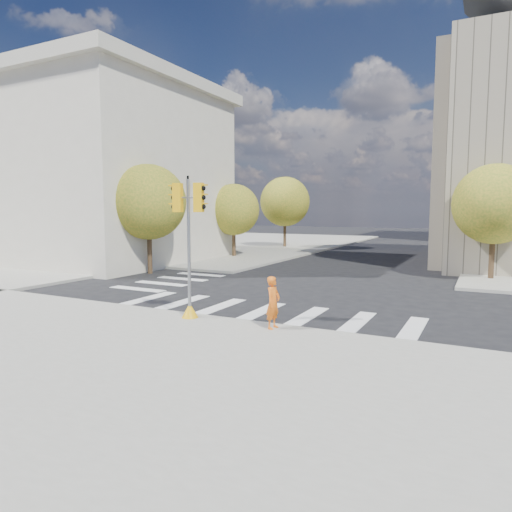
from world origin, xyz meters
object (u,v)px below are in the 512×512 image
at_px(lamp_far, 499,200).
at_px(photographer, 273,303).
at_px(planter_wall, 72,266).
at_px(lamp_near, 504,196).
at_px(traffic_signal, 189,258).

xyz_separation_m(lamp_far, photographer, (-6.46, -32.60, -3.63)).
relative_size(lamp_far, planter_wall, 1.35).
xyz_separation_m(lamp_near, planter_wall, (-23.00, -11.76, -4.18)).
height_order(photographer, planter_wall, photographer).
xyz_separation_m(lamp_far, traffic_signal, (-9.55, -32.60, -2.42)).
bearing_deg(lamp_far, planter_wall, -131.76).
bearing_deg(photographer, lamp_near, -14.81).
relative_size(lamp_near, planter_wall, 1.35).
relative_size(traffic_signal, planter_wall, 0.79).
xyz_separation_m(photographer, planter_wall, (-16.54, 6.84, -0.55)).
height_order(traffic_signal, planter_wall, traffic_signal).
relative_size(lamp_near, traffic_signal, 1.72).
bearing_deg(planter_wall, traffic_signal, -6.51).
distance_m(lamp_near, traffic_signal, 21.05).
relative_size(lamp_near, lamp_far, 1.00).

